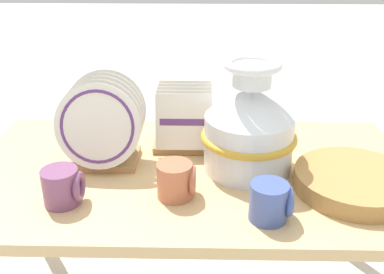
% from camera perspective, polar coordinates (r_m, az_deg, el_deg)
% --- Properties ---
extents(display_table, '(1.39, 0.76, 0.59)m').
position_cam_1_polar(display_table, '(1.44, -0.00, -6.30)').
color(display_table, tan).
rests_on(display_table, ground_plane).
extents(ceramic_vase, '(0.29, 0.29, 0.35)m').
position_cam_1_polar(ceramic_vase, '(1.36, 7.28, 1.42)').
color(ceramic_vase, silver).
rests_on(ceramic_vase, display_table).
extents(dish_rack_round_plates, '(0.26, 0.21, 0.28)m').
position_cam_1_polar(dish_rack_round_plates, '(1.41, -11.34, 1.18)').
color(dish_rack_round_plates, tan).
rests_on(dish_rack_round_plates, display_table).
extents(dish_rack_square_plates, '(0.21, 0.19, 0.20)m').
position_cam_1_polar(dish_rack_square_plates, '(1.52, -0.96, 1.57)').
color(dish_rack_square_plates, tan).
rests_on(dish_rack_square_plates, display_table).
extents(wicker_charger_stack, '(0.34, 0.34, 0.05)m').
position_cam_1_polar(wicker_charger_stack, '(1.37, 19.89, -5.34)').
color(wicker_charger_stack, '#AD7F47').
rests_on(wicker_charger_stack, display_table).
extents(mug_terracotta_glaze, '(0.11, 0.10, 0.10)m').
position_cam_1_polar(mug_terracotta_glaze, '(1.24, -1.96, -5.53)').
color(mug_terracotta_glaze, '#B76647').
rests_on(mug_terracotta_glaze, display_table).
extents(mug_plum_glaze, '(0.11, 0.10, 0.10)m').
position_cam_1_polar(mug_plum_glaze, '(1.27, -16.07, -6.08)').
color(mug_plum_glaze, '#7A4770').
rests_on(mug_plum_glaze, display_table).
extents(mug_cobalt_glaze, '(0.11, 0.10, 0.10)m').
position_cam_1_polar(mug_cobalt_glaze, '(1.17, 9.96, -8.09)').
color(mug_cobalt_glaze, '#42569E').
rests_on(mug_cobalt_glaze, display_table).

